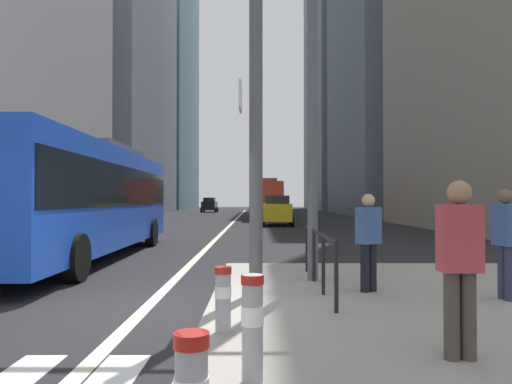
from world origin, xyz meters
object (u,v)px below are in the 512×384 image
object	(u,v)px
car_receding_near	(277,210)
street_lamp_post	(312,14)
city_bus_red_distant	(267,198)
pedestrian_walking	(459,260)
car_oncoming_mid	(209,205)
pedestrian_waiting	(368,238)
pedestrian_far	(506,238)
bollard_left	(252,322)
city_bus_red_receding	(264,198)
traffic_signal_gantry	(136,53)
city_bus_blue_oncoming	(82,194)
bollard_right	(223,296)

from	to	relation	value
car_receding_near	street_lamp_post	world-z (taller)	street_lamp_post
city_bus_red_distant	pedestrian_walking	size ratio (longest dim) A/B	6.22
car_oncoming_mid	pedestrian_waiting	xyz separation A→B (m)	(8.07, -55.65, 0.07)
city_bus_red_distant	car_oncoming_mid	bearing A→B (deg)	172.94
pedestrian_far	bollard_left	bearing A→B (deg)	-139.56
bollard_left	city_bus_red_receding	bearing A→B (deg)	88.82
traffic_signal_gantry	pedestrian_waiting	world-z (taller)	traffic_signal_gantry
car_oncoming_mid	bollard_left	world-z (taller)	car_oncoming_mid
car_oncoming_mid	street_lamp_post	world-z (taller)	street_lamp_post
car_oncoming_mid	street_lamp_post	size ratio (longest dim) A/B	0.51
city_bus_red_receding	traffic_signal_gantry	bearing A→B (deg)	-94.63
pedestrian_far	city_bus_red_distant	bearing A→B (deg)	92.41
city_bus_blue_oncoming	city_bus_red_distant	size ratio (longest dim) A/B	1.11
city_bus_red_distant	bollard_right	bearing A→B (deg)	-91.91
city_bus_red_receding	pedestrian_walking	distance (m)	36.86
city_bus_red_receding	pedestrian_far	size ratio (longest dim) A/B	6.44
pedestrian_waiting	bollard_left	bearing A→B (deg)	-115.81
car_oncoming_mid	bollard_right	distance (m)	58.40
street_lamp_post	bollard_left	distance (m)	6.99
city_bus_red_distant	pedestrian_waiting	bearing A→B (deg)	-89.62
city_bus_blue_oncoming	car_receding_near	distance (m)	18.64
car_oncoming_mid	pedestrian_waiting	distance (m)	56.23
street_lamp_post	pedestrian_far	distance (m)	5.33
car_oncoming_mid	car_receding_near	world-z (taller)	same
bollard_right	traffic_signal_gantry	bearing A→B (deg)	125.01
bollard_right	pedestrian_waiting	bearing A→B (deg)	47.32
traffic_signal_gantry	bollard_left	world-z (taller)	traffic_signal_gantry
city_bus_red_distant	car_oncoming_mid	xyz separation A→B (m)	(-7.71, 0.95, -0.85)
traffic_signal_gantry	bollard_left	bearing A→B (deg)	-62.72
bollard_left	city_bus_red_distant	bearing A→B (deg)	88.49
car_oncoming_mid	bollard_right	xyz separation A→B (m)	(5.81, -58.11, -0.41)
car_receding_near	pedestrian_walking	bearing A→B (deg)	-88.72
car_oncoming_mid	pedestrian_walking	bearing A→B (deg)	-82.13
bollard_left	pedestrian_walking	distance (m)	2.13
car_oncoming_mid	pedestrian_waiting	bearing A→B (deg)	-81.74
bollard_right	pedestrian_far	bearing A→B (deg)	23.10
car_receding_near	pedestrian_far	bearing A→B (deg)	-84.05
car_receding_near	bollard_right	world-z (taller)	car_receding_near
street_lamp_post	pedestrian_waiting	bearing A→B (deg)	-55.26
bollard_left	street_lamp_post	bearing A→B (deg)	77.67
pedestrian_far	car_receding_near	bearing A→B (deg)	95.95
car_oncoming_mid	pedestrian_waiting	size ratio (longest dim) A/B	2.47
pedestrian_waiting	pedestrian_far	size ratio (longest dim) A/B	0.96
car_receding_near	traffic_signal_gantry	world-z (taller)	traffic_signal_gantry
street_lamp_post	pedestrian_walking	bearing A→B (deg)	-79.04
city_bus_blue_oncoming	bollard_right	size ratio (longest dim) A/B	15.66
pedestrian_waiting	pedestrian_far	world-z (taller)	pedestrian_far
city_bus_red_distant	bollard_right	size ratio (longest dim) A/B	14.13
traffic_signal_gantry	bollard_right	bearing A→B (deg)	-54.99
city_bus_red_distant	car_receding_near	xyz separation A→B (m)	(-0.14, -31.61, -0.85)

